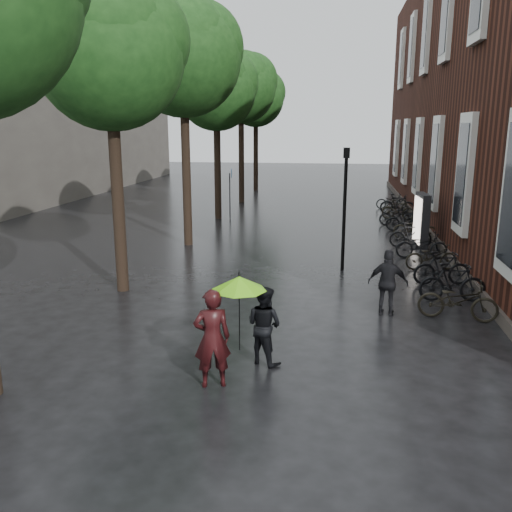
% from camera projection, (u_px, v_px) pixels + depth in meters
% --- Properties ---
extents(ground, '(120.00, 120.00, 0.00)m').
position_uv_depth(ground, '(210.00, 448.00, 7.63)').
color(ground, black).
extents(street_trees, '(4.33, 34.03, 8.91)m').
position_uv_depth(street_trees, '(201.00, 77.00, 22.02)').
color(street_trees, black).
rests_on(street_trees, ground).
extents(person_burgundy, '(0.74, 0.61, 1.76)m').
position_uv_depth(person_burgundy, '(212.00, 338.00, 9.26)').
color(person_burgundy, black).
rests_on(person_burgundy, ground).
extents(person_black, '(0.93, 0.87, 1.52)m').
position_uv_depth(person_black, '(264.00, 325.00, 10.21)').
color(person_black, black).
rests_on(person_black, ground).
extents(lime_umbrella, '(0.98, 0.98, 1.46)m').
position_uv_depth(lime_umbrella, '(239.00, 283.00, 9.44)').
color(lime_umbrella, black).
rests_on(lime_umbrella, ground).
extents(pedestrian_walking, '(0.99, 0.55, 1.60)m').
position_uv_depth(pedestrian_walking, '(388.00, 283.00, 12.81)').
color(pedestrian_walking, black).
rests_on(pedestrian_walking, ground).
extents(parked_bicycles, '(2.14, 18.41, 1.05)m').
position_uv_depth(parked_bicycles, '(414.00, 232.00, 20.58)').
color(parked_bicycles, black).
rests_on(parked_bicycles, ground).
extents(ad_lightbox, '(0.31, 1.35, 2.03)m').
position_uv_depth(ad_lightbox, '(421.00, 221.00, 19.80)').
color(ad_lightbox, black).
rests_on(ad_lightbox, ground).
extents(lamp_post, '(0.19, 0.19, 3.79)m').
position_uv_depth(lamp_post, '(345.00, 197.00, 16.49)').
color(lamp_post, black).
rests_on(lamp_post, ground).
extents(cycle_sign, '(0.13, 0.44, 2.45)m').
position_uv_depth(cycle_sign, '(231.00, 186.00, 25.79)').
color(cycle_sign, '#262628').
rests_on(cycle_sign, ground).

